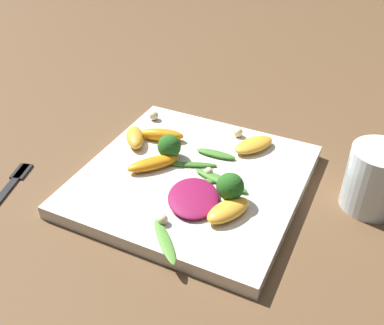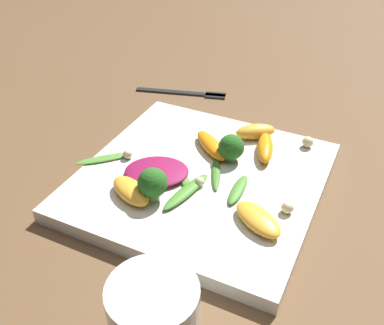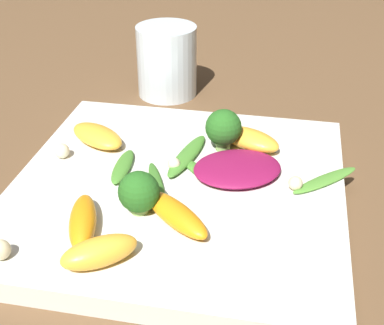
{
  "view_description": "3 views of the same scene",
  "coord_description": "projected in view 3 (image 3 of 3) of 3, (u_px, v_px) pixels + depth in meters",
  "views": [
    {
      "loc": [
        -0.22,
        0.47,
        0.42
      ],
      "look_at": [
        0.0,
        -0.0,
        0.04
      ],
      "focal_mm": 42.0,
      "sensor_mm": 36.0,
      "label": 1
    },
    {
      "loc": [
        -0.43,
        -0.2,
        0.39
      ],
      "look_at": [
        0.0,
        0.01,
        0.03
      ],
      "focal_mm": 42.0,
      "sensor_mm": 36.0,
      "label": 2
    },
    {
      "loc": [
        0.41,
        0.09,
        0.3
      ],
      "look_at": [
        -0.01,
        0.01,
        0.04
      ],
      "focal_mm": 50.0,
      "sensor_mm": 36.0,
      "label": 3
    }
  ],
  "objects": [
    {
      "name": "arugula_sprig_4",
      "position": [
        157.0,
        184.0,
        0.5
      ],
      "size": [
        0.07,
        0.04,
        0.01
      ],
      "color": "#3D7528",
      "rests_on": "plate"
    },
    {
      "name": "arugula_sprig_1",
      "position": [
        325.0,
        180.0,
        0.5
      ],
      "size": [
        0.07,
        0.07,
        0.0
      ],
      "color": "#518E33",
      "rests_on": "plate"
    },
    {
      "name": "macadamia_nut_3",
      "position": [
        0.0,
        250.0,
        0.41
      ],
      "size": [
        0.02,
        0.02,
        0.02
      ],
      "color": "beige",
      "rests_on": "plate"
    },
    {
      "name": "macadamia_nut_1",
      "position": [
        62.0,
        151.0,
        0.54
      ],
      "size": [
        0.02,
        0.02,
        0.02
      ],
      "color": "beige",
      "rests_on": "plate"
    },
    {
      "name": "orange_segment_0",
      "position": [
        176.0,
        214.0,
        0.45
      ],
      "size": [
        0.07,
        0.08,
        0.02
      ],
      "color": "orange",
      "rests_on": "plate"
    },
    {
      "name": "macadamia_nut_2",
      "position": [
        174.0,
        164.0,
        0.52
      ],
      "size": [
        0.01,
        0.01,
        0.01
      ],
      "color": "beige",
      "rests_on": "plate"
    },
    {
      "name": "radicchio_leaf_0",
      "position": [
        237.0,
        168.0,
        0.51
      ],
      "size": [
        0.1,
        0.11,
        0.01
      ],
      "color": "maroon",
      "rests_on": "plate"
    },
    {
      "name": "drinking_glass",
      "position": [
        167.0,
        61.0,
        0.7
      ],
      "size": [
        0.08,
        0.08,
        0.09
      ],
      "color": "silver",
      "rests_on": "ground_plane"
    },
    {
      "name": "orange_segment_4",
      "position": [
        83.0,
        222.0,
        0.44
      ],
      "size": [
        0.08,
        0.04,
        0.02
      ],
      "color": "orange",
      "rests_on": "plate"
    },
    {
      "name": "plate",
      "position": [
        178.0,
        192.0,
        0.51
      ],
      "size": [
        0.31,
        0.31,
        0.02
      ],
      "color": "silver",
      "rests_on": "ground_plane"
    },
    {
      "name": "orange_segment_3",
      "position": [
        250.0,
        139.0,
        0.55
      ],
      "size": [
        0.06,
        0.07,
        0.02
      ],
      "color": "#FCAD33",
      "rests_on": "plate"
    },
    {
      "name": "broccoli_floret_0",
      "position": [
        223.0,
        128.0,
        0.54
      ],
      "size": [
        0.04,
        0.04,
        0.04
      ],
      "color": "#7A9E51",
      "rests_on": "plate"
    },
    {
      "name": "orange_segment_1",
      "position": [
        99.0,
        252.0,
        0.4
      ],
      "size": [
        0.06,
        0.06,
        0.02
      ],
      "color": "#FCAD33",
      "rests_on": "plate"
    },
    {
      "name": "arugula_sprig_3",
      "position": [
        186.0,
        155.0,
        0.54
      ],
      "size": [
        0.09,
        0.03,
        0.01
      ],
      "color": "#47842D",
      "rests_on": "plate"
    },
    {
      "name": "broccoli_floret_1",
      "position": [
        139.0,
        192.0,
        0.45
      ],
      "size": [
        0.04,
        0.04,
        0.04
      ],
      "color": "#7A9E51",
      "rests_on": "plate"
    },
    {
      "name": "arugula_sprig_0",
      "position": [
        198.0,
        171.0,
        0.52
      ],
      "size": [
        0.06,
        0.06,
        0.0
      ],
      "color": "#47842D",
      "rests_on": "plate"
    },
    {
      "name": "ground_plane",
      "position": [
        178.0,
        200.0,
        0.51
      ],
      "size": [
        2.4,
        2.4,
        0.0
      ],
      "primitive_type": "plane",
      "color": "brown"
    },
    {
      "name": "orange_segment_2",
      "position": [
        97.0,
        136.0,
        0.56
      ],
      "size": [
        0.07,
        0.08,
        0.02
      ],
      "color": "#FCAD33",
      "rests_on": "plate"
    },
    {
      "name": "arugula_sprig_2",
      "position": [
        123.0,
        166.0,
        0.52
      ],
      "size": [
        0.06,
        0.02,
        0.01
      ],
      "color": "#47842D",
      "rests_on": "plate"
    },
    {
      "name": "macadamia_nut_0",
      "position": [
        295.0,
        183.0,
        0.49
      ],
      "size": [
        0.01,
        0.01,
        0.01
      ],
      "color": "beige",
      "rests_on": "plate"
    }
  ]
}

